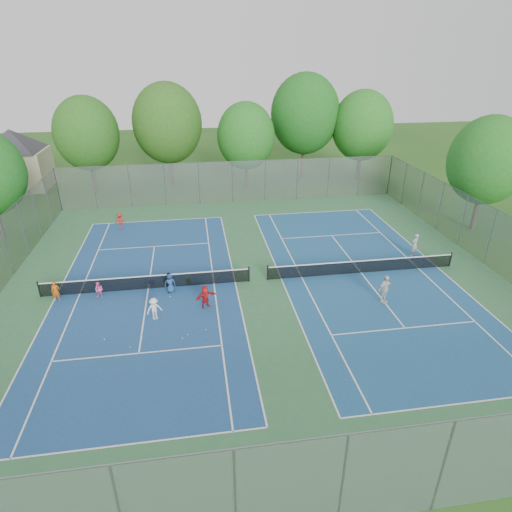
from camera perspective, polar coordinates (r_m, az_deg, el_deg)
The scene contains 38 objects.
ground at distance 27.82m, azimuth 0.31°, elevation -3.30°, with size 120.00×120.00×0.00m, color #275219.
court_pad at distance 27.82m, azimuth 0.31°, elevation -3.29°, with size 32.00×32.00×0.01m, color #30653D.
court_left at distance 27.73m, azimuth -14.17°, elevation -4.24°, with size 10.97×23.77×0.01m, color navy.
court_right at distance 29.60m, azimuth 13.83°, elevation -2.18°, with size 10.97×23.77×0.01m, color navy.
net_left at distance 27.52m, azimuth -14.26°, elevation -3.45°, with size 12.87×0.10×0.91m, color black.
net_right at distance 29.40m, azimuth 13.92°, elevation -1.42°, with size 12.87×0.10×0.91m, color black.
fence_north at distance 41.79m, azimuth -3.16°, elevation 9.81°, with size 32.00×0.10×4.00m, color gray.
fence_south at distance 14.58m, azimuth 11.45°, elevation -27.48°, with size 32.00×0.10×4.00m, color gray.
fence_east at distance 33.19m, azimuth 28.78°, elevation 2.17°, with size 32.00×0.10×4.00m, color gray.
house at distance 52.15m, azimuth -29.67°, elevation 12.31°, with size 11.03×11.03×7.30m.
tree_nw at distance 47.71m, azimuth -21.66°, elevation 14.93°, with size 6.40×6.40×9.58m.
tree_nl at distance 47.54m, azimuth -11.74°, elevation 16.92°, with size 7.20×7.20×10.69m.
tree_nc at distance 46.08m, azimuth -1.35°, elevation 15.70°, with size 6.00×6.00×8.85m.
tree_nr at distance 50.08m, azimuth 6.55°, elevation 18.29°, with size 7.60×7.60×11.42m.
tree_ne at distance 50.25m, azimuth 14.00°, elevation 16.51°, with size 6.60×6.60×9.77m.
tree_side_e at distance 38.48m, azimuth 28.52°, elevation 11.11°, with size 6.00×6.00×9.20m.
ball_crate at distance 28.28m, azimuth -13.83°, elevation -3.22°, with size 0.39×0.39×0.34m, color #1845BA.
ball_hopper at distance 27.67m, azimuth -9.05°, elevation -3.26°, with size 0.25×0.25×0.49m, color #268B3B.
student_a at distance 28.02m, azimuth -25.15°, elevation -4.28°, with size 0.47×0.31×1.29m, color #C85712.
student_b at distance 27.44m, azimuth -20.18°, elevation -4.26°, with size 0.51×0.40×1.04m, color pink.
student_c at distance 24.39m, azimuth -13.41°, elevation -6.86°, with size 0.86×0.49×1.33m, color white.
student_d at distance 26.76m, azimuth -11.52°, elevation -3.47°, with size 0.80×0.33×1.36m, color black.
student_e at distance 26.77m, azimuth -11.39°, elevation -3.51°, with size 0.64×0.42×1.31m, color navy.
student_f at distance 24.92m, azimuth -6.78°, elevation -5.41°, with size 1.30×0.41×1.40m, color red.
child_far_baseline at distance 37.45m, azimuth -17.68°, elevation 4.49°, with size 0.86×0.49×1.32m, color red.
instructor at distance 32.83m, azimuth 20.38°, elevation 1.40°, with size 0.62×0.41×1.70m, color #939396.
teen_court_b at distance 26.22m, azimuth 16.79°, elevation -4.26°, with size 1.04×0.43×1.78m, color silver.
tennis_ball_0 at distance 25.02m, azimuth -5.23°, elevation -7.00°, with size 0.07×0.07×0.07m, color #DEEC36.
tennis_ball_1 at distance 22.88m, azimuth -16.40°, elevation -11.66°, with size 0.07×0.07×0.07m, color #B5D331.
tennis_ball_2 at distance 25.87m, azimuth -13.79°, elevation -6.51°, with size 0.07×0.07×0.07m, color #BFDC33.
tennis_ball_3 at distance 22.91m, azimuth -9.78°, elevation -10.78°, with size 0.07×0.07×0.07m, color #C6E535.
tennis_ball_4 at distance 25.01m, azimuth -24.47°, elevation -9.57°, with size 0.07×0.07×0.07m, color #B0C52D.
tennis_ball_5 at distance 26.51m, azimuth -11.37°, elevation -5.38°, with size 0.07×0.07×0.07m, color yellow.
tennis_ball_6 at distance 22.25m, azimuth -12.82°, elevation -12.37°, with size 0.07×0.07×0.07m, color #D2E234.
tennis_ball_7 at distance 23.35m, azimuth -6.69°, elevation -9.76°, with size 0.07×0.07×0.07m, color #AFCF30.
tennis_ball_8 at distance 23.85m, azimuth -19.55°, elevation -10.46°, with size 0.07×0.07×0.07m, color yellow.
tennis_ball_9 at distance 23.19m, azimuth -24.25°, elevation -12.56°, with size 0.07×0.07×0.07m, color #C5DD33.
tennis_ball_10 at distance 23.11m, azimuth -9.12°, elevation -10.36°, with size 0.07×0.07×0.07m, color #B1D631.
Camera 1 is at (-3.82, -23.97, 13.60)m, focal length 30.00 mm.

